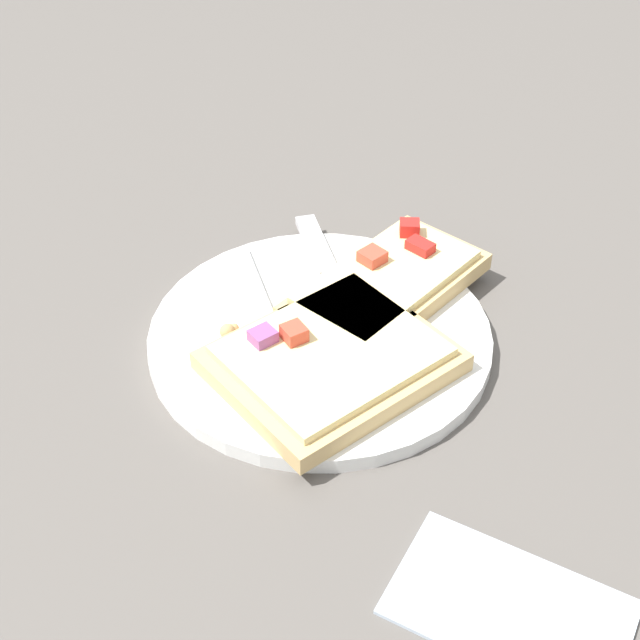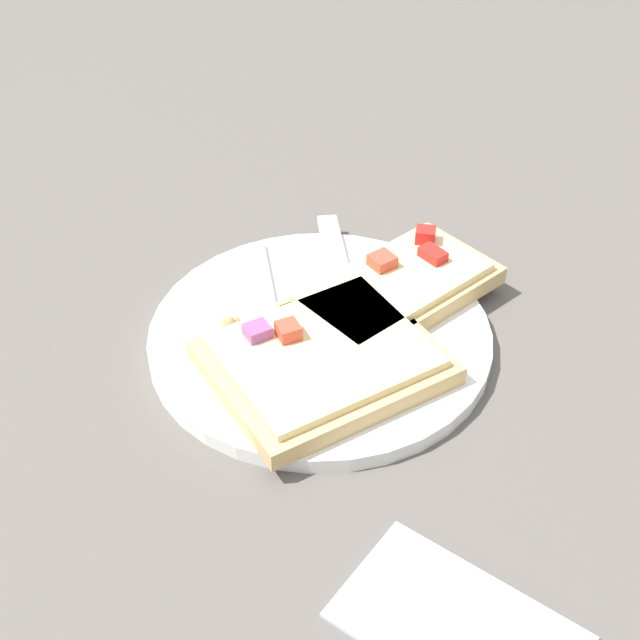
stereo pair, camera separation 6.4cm
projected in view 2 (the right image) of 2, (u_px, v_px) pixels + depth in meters
name	position (u px, v px, depth m)	size (l,w,h in m)	color
ground_plane	(320.00, 343.00, 0.66)	(4.00, 4.00, 0.00)	#56514C
plate	(320.00, 337.00, 0.65)	(0.25, 0.25, 0.01)	white
fork	(273.00, 335.00, 0.64)	(0.16, 0.16, 0.01)	silver
knife	(341.00, 282.00, 0.69)	(0.16, 0.17, 0.01)	silver
pizza_slice_main	(323.00, 359.00, 0.61)	(0.17, 0.19, 0.03)	tan
pizza_slice_corner	(394.00, 289.00, 0.67)	(0.12, 0.18, 0.03)	tan
crumb_scatter	(283.00, 333.00, 0.64)	(0.10, 0.04, 0.01)	tan
napkin	(458.00, 625.00, 0.48)	(0.13, 0.08, 0.01)	silver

